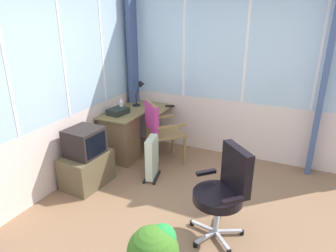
# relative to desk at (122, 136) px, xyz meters

# --- Properties ---
(ground) EXTENTS (5.00, 4.87, 0.06)m
(ground) POSITION_rel_desk_xyz_m (-1.12, -1.63, -0.42)
(ground) COLOR #876346
(north_window_panel) EXTENTS (4.00, 0.07, 2.62)m
(north_window_panel) POSITION_rel_desk_xyz_m (-1.12, 0.34, 0.92)
(north_window_panel) COLOR beige
(north_window_panel) RESTS_ON ground
(east_window_panel) EXTENTS (0.07, 3.87, 2.62)m
(east_window_panel) POSITION_rel_desk_xyz_m (0.91, -1.63, 0.92)
(east_window_panel) COLOR beige
(east_window_panel) RESTS_ON ground
(curtain_corner) EXTENTS (0.31, 0.09, 2.52)m
(curtain_corner) POSITION_rel_desk_xyz_m (0.78, 0.21, 0.87)
(curtain_corner) COLOR #445784
(curtain_corner) RESTS_ON ground
(curtain_east_far) EXTENTS (0.30, 0.08, 2.52)m
(curtain_east_far) POSITION_rel_desk_xyz_m (0.83, -2.69, 0.87)
(curtain_east_far) COLOR #445784
(curtain_east_far) RESTS_ON ground
(desk) EXTENTS (1.14, 0.78, 0.72)m
(desk) POSITION_rel_desk_xyz_m (0.00, 0.00, 0.00)
(desk) COLOR olive
(desk) RESTS_ON ground
(desk_lamp) EXTENTS (0.23, 0.19, 0.42)m
(desk_lamp) POSITION_rel_desk_xyz_m (0.62, -0.01, 0.61)
(desk_lamp) COLOR black
(desk_lamp) RESTS_ON desk
(tv_remote) EXTENTS (0.10, 0.16, 0.02)m
(tv_remote) POSITION_rel_desk_xyz_m (0.73, -0.49, 0.35)
(tv_remote) COLOR black
(tv_remote) RESTS_ON desk
(spray_bottle) EXTENTS (0.06, 0.06, 0.22)m
(spray_bottle) POSITION_rel_desk_xyz_m (0.16, 0.08, 0.44)
(spray_bottle) COLOR silver
(spray_bottle) RESTS_ON desk
(paper_tray) EXTENTS (0.33, 0.27, 0.09)m
(paper_tray) POSITION_rel_desk_xyz_m (0.04, 0.07, 0.38)
(paper_tray) COLOR #202824
(paper_tray) RESTS_ON desk
(wooden_armchair) EXTENTS (0.68, 0.68, 0.97)m
(wooden_armchair) POSITION_rel_desk_xyz_m (0.11, -0.57, 0.23)
(wooden_armchair) COLOR olive
(wooden_armchair) RESTS_ON ground
(office_chair) EXTENTS (0.60, 0.61, 0.98)m
(office_chair) POSITION_rel_desk_xyz_m (-1.03, -1.90, 0.17)
(office_chair) COLOR #B7B7BF
(office_chair) RESTS_ON ground
(tv_on_stand) EXTENTS (0.67, 0.48, 0.80)m
(tv_on_stand) POSITION_rel_desk_xyz_m (-0.84, 0.00, -0.03)
(tv_on_stand) COLOR brown
(tv_on_stand) RESTS_ON ground
(space_heater) EXTENTS (0.41, 0.24, 0.61)m
(space_heater) POSITION_rel_desk_xyz_m (-0.31, -0.70, -0.08)
(space_heater) COLOR silver
(space_heater) RESTS_ON ground
(potted_plant) EXTENTS (0.44, 0.44, 0.53)m
(potted_plant) POSITION_rel_desk_xyz_m (-1.85, -1.53, -0.08)
(potted_plant) COLOR #3E3D56
(potted_plant) RESTS_ON ground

